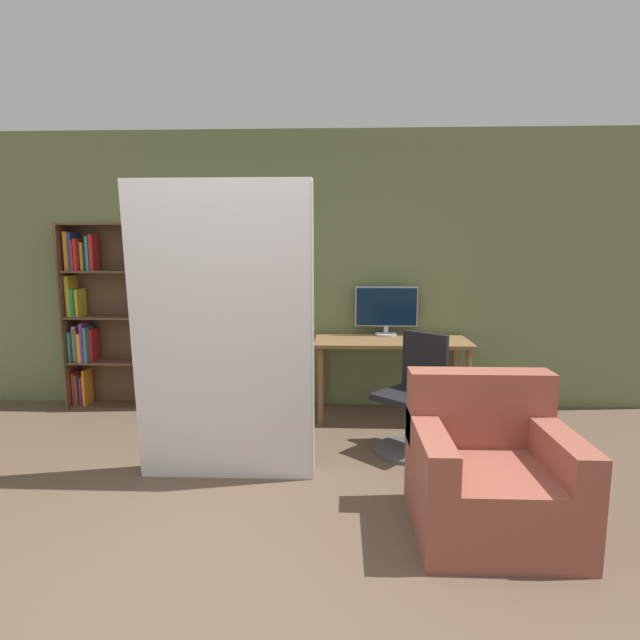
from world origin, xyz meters
name	(u,v)px	position (x,y,z in m)	size (l,w,h in m)	color
ground_plane	(207,586)	(0.00, 0.00, 0.00)	(16.00, 16.00, 0.00)	brown
wall_back	(277,271)	(0.00, 2.82, 1.35)	(8.00, 0.06, 2.70)	#6B7A4C
desk	(391,349)	(1.10, 2.47, 0.65)	(1.42, 0.65, 0.74)	brown
monitor	(386,309)	(1.07, 2.67, 0.99)	(0.60, 0.21, 0.47)	#B7B7BC
office_chair	(413,405)	(1.20, 1.65, 0.37)	(0.62, 0.62, 0.92)	#4C4C51
bookshelf	(97,315)	(-1.78, 2.68, 0.92)	(0.77, 0.29, 1.81)	brown
mattress_near	(225,334)	(-0.15, 1.14, 1.01)	(1.20, 0.30, 2.02)	silver
armchair	(488,472)	(1.47, 0.58, 0.32)	(0.85, 0.80, 0.85)	#934C3D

